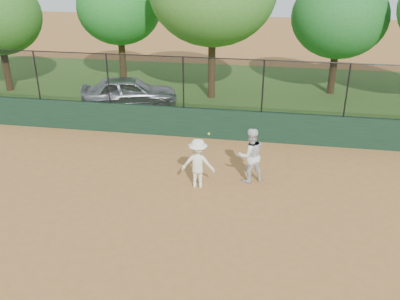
% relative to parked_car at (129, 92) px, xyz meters
% --- Properties ---
extents(ground, '(80.00, 80.00, 0.00)m').
position_rel_parked_car_xyz_m(ground, '(3.69, -8.93, -0.75)').
color(ground, '#A66B35').
rests_on(ground, ground).
extents(back_wall, '(26.00, 0.20, 1.20)m').
position_rel_parked_car_xyz_m(back_wall, '(3.69, -2.93, -0.15)').
color(back_wall, '#16321F').
rests_on(back_wall, ground).
extents(grass_strip, '(36.00, 12.00, 0.01)m').
position_rel_parked_car_xyz_m(grass_strip, '(3.69, 3.07, -0.75)').
color(grass_strip, '#2F5A1C').
rests_on(grass_strip, ground).
extents(parked_car, '(4.72, 3.00, 1.50)m').
position_rel_parked_car_xyz_m(parked_car, '(0.00, 0.00, 0.00)').
color(parked_car, '#9DA1A6').
rests_on(parked_car, ground).
extents(player_second, '(1.09, 1.00, 1.81)m').
position_rel_parked_car_xyz_m(player_second, '(6.01, -6.21, 0.15)').
color(player_second, silver).
rests_on(player_second, ground).
extents(player_main, '(1.06, 0.66, 1.99)m').
position_rel_parked_car_xyz_m(player_main, '(4.45, -6.88, 0.06)').
color(player_main, white).
rests_on(player_main, ground).
extents(fence_assembly, '(26.00, 0.06, 2.00)m').
position_rel_parked_car_xyz_m(fence_assembly, '(3.66, -2.93, 1.49)').
color(fence_assembly, black).
rests_on(fence_assembly, back_wall).
extents(tree_1, '(4.44, 4.04, 5.91)m').
position_rel_parked_car_xyz_m(tree_1, '(-1.70, 4.15, 3.23)').
color(tree_1, '#432E17').
rests_on(tree_1, ground).
extents(tree_3, '(4.61, 4.19, 5.80)m').
position_rel_parked_car_xyz_m(tree_3, '(9.47, 3.97, 3.05)').
color(tree_3, '#3C2714').
rests_on(tree_3, ground).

